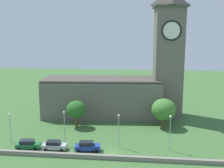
{
  "coord_description": "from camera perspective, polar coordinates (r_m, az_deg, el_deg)",
  "views": [
    {
      "loc": [
        5.6,
        -47.53,
        21.93
      ],
      "look_at": [
        -0.64,
        9.37,
        11.16
      ],
      "focal_mm": 44.28,
      "sensor_mm": 36.0,
      "label": 1
    }
  ],
  "objects": [
    {
      "name": "tree_riverside_west",
      "position": [
        65.0,
        -7.41,
        -5.25
      ],
      "size": [
        4.52,
        4.52,
        6.28
      ],
      "color": "brown",
      "rests_on": "ground"
    },
    {
      "name": "tree_by_tower",
      "position": [
        65.23,
        10.63,
        -5.22
      ],
      "size": [
        5.63,
        5.63,
        6.85
      ],
      "color": "brown",
      "rests_on": "ground"
    },
    {
      "name": "church",
      "position": [
        72.41,
        2.28,
        0.1
      ],
      "size": [
        36.84,
        13.22,
        32.22
      ],
      "color": "#666056",
      "rests_on": "ground"
    },
    {
      "name": "streetlamp_west_mid",
      "position": [
        54.27,
        -9.81,
        -7.93
      ],
      "size": [
        0.44,
        0.44,
        7.17
      ],
      "color": "#9EA0A5",
      "rests_on": "ground"
    },
    {
      "name": "car_silver",
      "position": [
        54.49,
        -11.81,
        -12.29
      ],
      "size": [
        4.53,
        2.26,
        1.76
      ],
      "color": "silver",
      "rests_on": "ground"
    },
    {
      "name": "streetlamp_central",
      "position": [
        53.13,
        1.38,
        -8.53
      ],
      "size": [
        0.44,
        0.44,
        6.65
      ],
      "color": "#9EA0A5",
      "rests_on": "ground"
    },
    {
      "name": "car_blue",
      "position": [
        53.01,
        -5.11,
        -12.68
      ],
      "size": [
        4.92,
        2.58,
        1.91
      ],
      "color": "#233D9E",
      "rests_on": "ground"
    },
    {
      "name": "car_green",
      "position": [
        55.97,
        -16.99,
        -11.86
      ],
      "size": [
        4.65,
        2.54,
        1.86
      ],
      "color": "#1E6B38",
      "rests_on": "ground"
    },
    {
      "name": "streetlamp_west_end",
      "position": [
        58.98,
        -20.31,
        -7.54
      ],
      "size": [
        0.44,
        0.44,
        6.15
      ],
      "color": "#9EA0A5",
      "rests_on": "ground"
    },
    {
      "name": "quay_barrier",
      "position": [
        49.92,
        -0.83,
        -14.88
      ],
      "size": [
        55.82,
        0.7,
        0.81
      ],
      "primitive_type": "cube",
      "color": "gray",
      "rests_on": "ground"
    },
    {
      "name": "ground_plane",
      "position": [
        66.51,
        1.09,
        -8.6
      ],
      "size": [
        200.0,
        200.0,
        0.0
      ],
      "primitive_type": "plane",
      "color": "#3D6633"
    },
    {
      "name": "streetlamp_east_mid",
      "position": [
        52.77,
        11.92,
        -8.73
      ],
      "size": [
        0.44,
        0.44,
        6.9
      ],
      "color": "#9EA0A5",
      "rests_on": "ground"
    }
  ]
}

